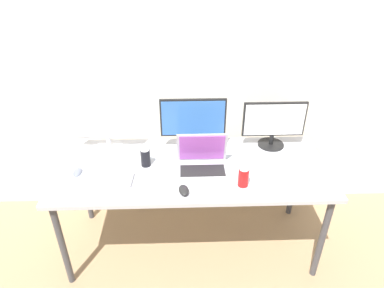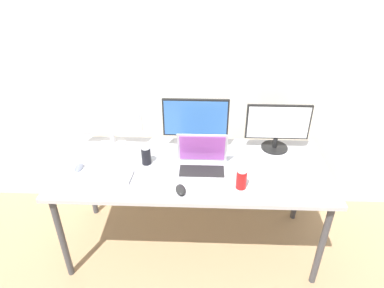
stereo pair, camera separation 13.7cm
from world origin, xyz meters
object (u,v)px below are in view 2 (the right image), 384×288
(monitor_left, at_px, (110,121))
(soda_can_near_keyboard, at_px, (146,156))
(monitor_right, at_px, (278,126))
(mouse_by_keyboard, at_px, (79,168))
(monitor_center, at_px, (196,122))
(mouse_by_laptop, at_px, (181,190))
(keyboard_main, at_px, (100,176))
(work_desk, at_px, (192,173))
(soda_can_by_laptop, at_px, (241,179))
(laptop_silver, at_px, (202,162))

(monitor_left, xyz_separation_m, soda_can_near_keyboard, (0.29, -0.24, -0.14))
(monitor_left, bearing_deg, monitor_right, -0.57)
(mouse_by_keyboard, bearing_deg, monitor_left, 65.61)
(monitor_center, relative_size, mouse_by_laptop, 4.42)
(keyboard_main, bearing_deg, work_desk, 16.66)
(mouse_by_keyboard, height_order, soda_can_by_laptop, soda_can_by_laptop)
(monitor_center, height_order, soda_can_near_keyboard, monitor_center)
(laptop_silver, relative_size, mouse_by_laptop, 3.18)
(monitor_right, xyz_separation_m, soda_can_near_keyboard, (-0.92, -0.23, -0.13))
(work_desk, relative_size, monitor_left, 3.96)
(monitor_left, height_order, keyboard_main, monitor_left)
(monitor_right, distance_m, soda_can_near_keyboard, 0.95)
(soda_can_by_laptop, bearing_deg, keyboard_main, 175.38)
(soda_can_near_keyboard, bearing_deg, mouse_by_laptop, -49.66)
(laptop_silver, bearing_deg, monitor_left, 156.14)
(laptop_silver, bearing_deg, soda_can_by_laptop, -37.06)
(monitor_left, height_order, soda_can_by_laptop, monitor_left)
(soda_can_near_keyboard, bearing_deg, laptop_silver, -8.32)
(keyboard_main, xyz_separation_m, soda_can_by_laptop, (0.91, -0.07, 0.05))
(mouse_by_laptop, xyz_separation_m, soda_can_by_laptop, (0.37, 0.06, 0.05))
(mouse_by_keyboard, xyz_separation_m, mouse_by_laptop, (0.69, -0.20, -0.00))
(laptop_silver, height_order, mouse_by_laptop, laptop_silver)
(mouse_by_keyboard, relative_size, mouse_by_laptop, 0.96)
(work_desk, height_order, soda_can_near_keyboard, soda_can_near_keyboard)
(monitor_center, relative_size, mouse_by_keyboard, 4.60)
(monitor_left, distance_m, soda_can_by_laptop, 1.05)
(work_desk, relative_size, laptop_silver, 5.49)
(keyboard_main, bearing_deg, mouse_by_laptop, -10.57)
(monitor_center, relative_size, laptop_silver, 1.39)
(mouse_by_keyboard, bearing_deg, soda_can_by_laptop, -8.91)
(soda_can_by_laptop, bearing_deg, soda_can_near_keyboard, 158.95)
(monitor_right, height_order, mouse_by_keyboard, monitor_right)
(laptop_silver, relative_size, keyboard_main, 0.80)
(monitor_left, distance_m, mouse_by_laptop, 0.79)
(work_desk, height_order, soda_can_by_laptop, soda_can_by_laptop)
(work_desk, xyz_separation_m, soda_can_near_keyboard, (-0.32, 0.03, 0.12))
(mouse_by_laptop, distance_m, soda_can_near_keyboard, 0.40)
(mouse_by_keyboard, xyz_separation_m, soda_can_by_laptop, (1.07, -0.14, 0.04))
(keyboard_main, xyz_separation_m, mouse_by_keyboard, (-0.16, 0.07, 0.01))
(work_desk, distance_m, keyboard_main, 0.62)
(soda_can_by_laptop, bearing_deg, mouse_by_keyboard, 172.39)
(monitor_right, distance_m, laptop_silver, 0.62)
(keyboard_main, bearing_deg, soda_can_near_keyboard, 34.21)
(keyboard_main, bearing_deg, laptop_silver, 12.92)
(monitor_right, height_order, laptop_silver, monitor_right)
(monitor_center, distance_m, keyboard_main, 0.75)
(monitor_left, relative_size, keyboard_main, 1.11)
(work_desk, bearing_deg, monitor_center, 86.20)
(monitor_right, distance_m, keyboard_main, 1.28)
(work_desk, distance_m, soda_can_near_keyboard, 0.34)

